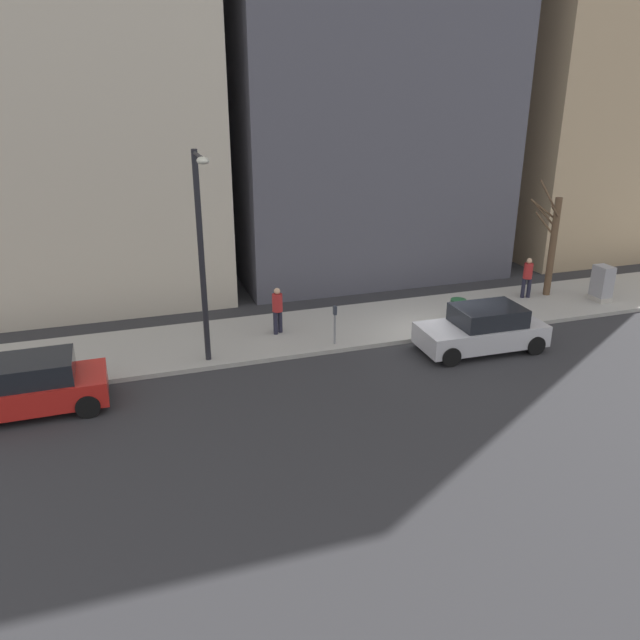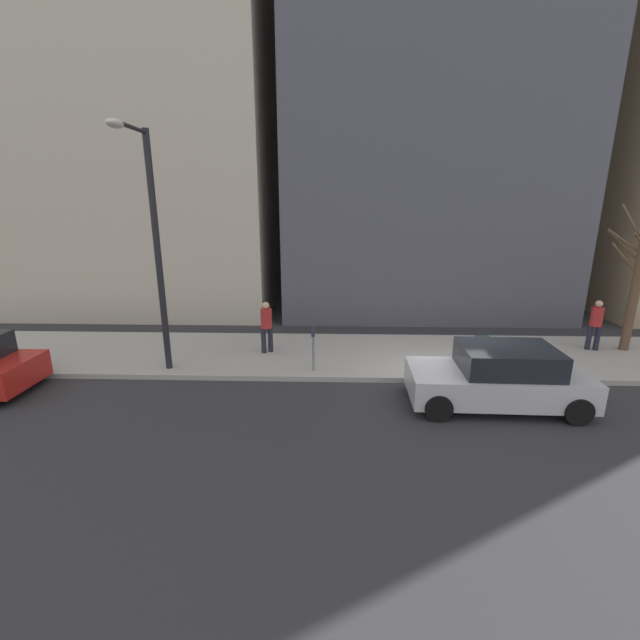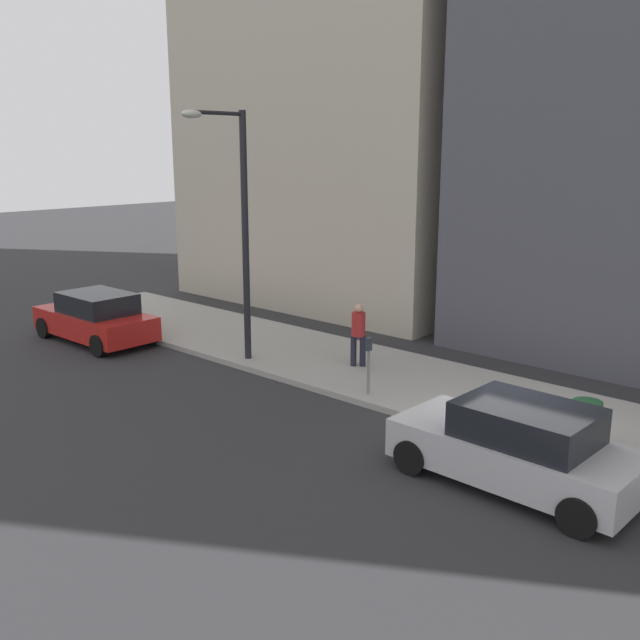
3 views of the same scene
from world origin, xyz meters
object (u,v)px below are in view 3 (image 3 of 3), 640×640
Objects in this scene: parking_meter at (368,360)px; trash_bin at (586,424)px; parked_car_silver at (517,447)px; streetlamp at (237,216)px; parked_car_red at (96,318)px; pedestrian_midblock at (358,331)px.

parking_meter reaches higher than trash_bin.
parked_car_silver is 3.14× the size of parking_meter.
streetlamp is 7.22× the size of trash_bin.
streetlamp is (1.28, -5.09, 3.28)m from parked_car_red.
trash_bin is (0.62, -9.17, -3.42)m from streetlamp.
pedestrian_midblock reaches higher than parking_meter.
pedestrian_midblock is at bearing 80.43° from trash_bin.
streetlamp is 3.92× the size of pedestrian_midblock.
streetlamp is (-0.17, 4.24, 3.04)m from parking_meter.
streetlamp is (1.54, 8.84, 3.28)m from parked_car_silver.
pedestrian_midblock is (1.71, -2.68, -2.93)m from streetlamp.
streetlamp reaches higher than trash_bin.
trash_bin is at bearing -7.14° from parked_car_silver.
streetlamp reaches higher than parking_meter.
parking_meter is at bearing -77.97° from pedestrian_midblock.
parked_car_red reaches higher than parking_meter.
pedestrian_midblock is (1.54, 1.56, 0.11)m from parking_meter.
parking_meter is 2.20m from pedestrian_midblock.
streetlamp is at bearing 81.48° from parked_car_silver.
parked_car_red is 3.12× the size of parking_meter.
parking_meter is (1.71, 4.61, 0.24)m from parked_car_silver.
trash_bin is (1.90, -14.26, -0.14)m from parked_car_red.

